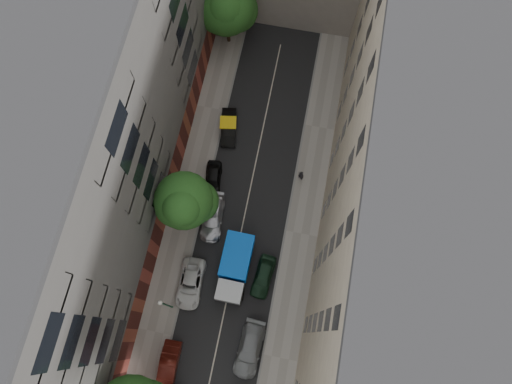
% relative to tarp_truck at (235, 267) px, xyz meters
% --- Properties ---
extents(ground, '(120.00, 120.00, 0.00)m').
position_rel_tarp_truck_xyz_m(ground, '(-0.22, 4.38, -1.51)').
color(ground, '#4C4C49').
rests_on(ground, ground).
extents(road_surface, '(8.00, 44.00, 0.02)m').
position_rel_tarp_truck_xyz_m(road_surface, '(-0.22, 4.38, -1.50)').
color(road_surface, black).
rests_on(road_surface, ground).
extents(sidewalk_left, '(3.00, 44.00, 0.15)m').
position_rel_tarp_truck_xyz_m(sidewalk_left, '(-5.72, 4.38, -1.43)').
color(sidewalk_left, gray).
rests_on(sidewalk_left, ground).
extents(sidewalk_right, '(3.00, 44.00, 0.15)m').
position_rel_tarp_truck_xyz_m(sidewalk_right, '(5.28, 4.38, -1.43)').
color(sidewalk_right, gray).
rests_on(sidewalk_right, ground).
extents(building_left, '(8.00, 44.00, 20.00)m').
position_rel_tarp_truck_xyz_m(building_left, '(-11.22, 4.38, 8.49)').
color(building_left, '#504E4B').
rests_on(building_left, ground).
extents(building_right, '(8.00, 44.00, 20.00)m').
position_rel_tarp_truck_xyz_m(building_right, '(10.78, 4.38, 8.49)').
color(building_right, '#C1B396').
rests_on(building_right, ground).
extents(tarp_truck, '(2.47, 5.95, 2.74)m').
position_rel_tarp_truck_xyz_m(tarp_truck, '(0.00, 0.00, 0.00)').
color(tarp_truck, black).
rests_on(tarp_truck, ground).
extents(car_left_1, '(1.49, 4.12, 1.35)m').
position_rel_tarp_truck_xyz_m(car_left_1, '(-3.82, -9.02, -0.83)').
color(car_left_1, '#4F160F').
rests_on(car_left_1, ground).
extents(car_left_2, '(2.32, 4.69, 1.28)m').
position_rel_tarp_truck_xyz_m(car_left_2, '(-3.63, -2.07, -0.87)').
color(car_left_2, silver).
rests_on(car_left_2, ground).
extents(car_left_3, '(2.28, 4.83, 1.36)m').
position_rel_tarp_truck_xyz_m(car_left_3, '(-3.02, 4.18, -0.83)').
color(car_left_3, silver).
rests_on(car_left_3, ground).
extents(car_left_4, '(2.02, 3.98, 1.30)m').
position_rel_tarp_truck_xyz_m(car_left_4, '(-3.82, 7.78, -0.86)').
color(car_left_4, black).
rests_on(car_left_4, ground).
extents(car_left_5, '(2.09, 4.23, 1.33)m').
position_rel_tarp_truck_xyz_m(car_left_5, '(-3.50, 13.38, -0.84)').
color(car_left_5, black).
rests_on(car_left_5, ground).
extents(car_right_1, '(2.24, 4.98, 1.42)m').
position_rel_tarp_truck_xyz_m(car_right_1, '(2.58, -6.42, -0.80)').
color(car_right_1, slate).
rests_on(car_right_1, ground).
extents(car_right_2, '(1.96, 4.09, 1.35)m').
position_rel_tarp_truck_xyz_m(car_right_2, '(2.58, -0.22, -0.83)').
color(car_right_2, black).
rests_on(car_right_2, ground).
extents(tree_mid, '(5.12, 4.82, 8.59)m').
position_rel_tarp_truck_xyz_m(tree_mid, '(-4.73, 3.71, 4.42)').
color(tree_mid, '#382619').
rests_on(tree_mid, sidewalk_left).
extents(tree_far, '(5.88, 5.69, 8.17)m').
position_rel_tarp_truck_xyz_m(tree_far, '(-5.60, 23.43, 3.82)').
color(tree_far, '#382619').
rests_on(tree_far, sidewalk_left).
extents(lamp_post, '(0.36, 0.36, 5.67)m').
position_rel_tarp_truck_xyz_m(lamp_post, '(-4.76, -4.33, 2.20)').
color(lamp_post, '#195A38').
rests_on(lamp_post, sidewalk_left).
extents(pedestrian, '(0.68, 0.58, 1.59)m').
position_rel_tarp_truck_xyz_m(pedestrian, '(4.28, 9.71, -0.57)').
color(pedestrian, black).
rests_on(pedestrian, sidewalk_right).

